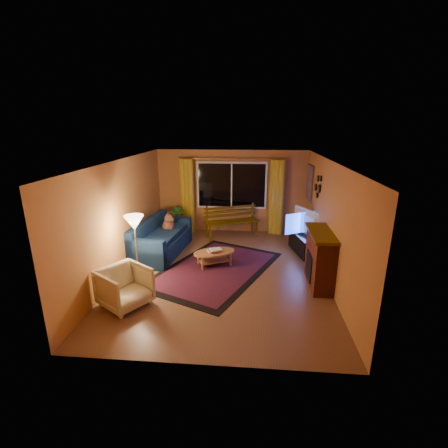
# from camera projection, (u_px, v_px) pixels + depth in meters

# --- Properties ---
(floor) EXTENTS (4.50, 6.00, 0.02)m
(floor) POSITION_uv_depth(u_px,v_px,m) (223.00, 272.00, 7.40)
(floor) COLOR brown
(floor) RESTS_ON ground
(ceiling) EXTENTS (4.50, 6.00, 0.02)m
(ceiling) POSITION_uv_depth(u_px,v_px,m) (223.00, 161.00, 6.65)
(ceiling) COLOR white
(ceiling) RESTS_ON ground
(wall_back) EXTENTS (4.50, 0.02, 2.50)m
(wall_back) POSITION_uv_depth(u_px,v_px,m) (232.00, 192.00, 9.89)
(wall_back) COLOR #C3783B
(wall_back) RESTS_ON ground
(wall_left) EXTENTS (0.02, 6.00, 2.50)m
(wall_left) POSITION_uv_depth(u_px,v_px,m) (122.00, 217.00, 7.22)
(wall_left) COLOR #C3783B
(wall_left) RESTS_ON ground
(wall_right) EXTENTS (0.02, 6.00, 2.50)m
(wall_right) POSITION_uv_depth(u_px,v_px,m) (329.00, 222.00, 6.84)
(wall_right) COLOR #C3783B
(wall_right) RESTS_ON ground
(window) EXTENTS (2.00, 0.02, 1.30)m
(window) POSITION_uv_depth(u_px,v_px,m) (232.00, 185.00, 9.77)
(window) COLOR black
(window) RESTS_ON wall_back
(curtain_rod) EXTENTS (3.20, 0.03, 0.03)m
(curtain_rod) POSITION_uv_depth(u_px,v_px,m) (232.00, 159.00, 9.49)
(curtain_rod) COLOR #BF8C3F
(curtain_rod) RESTS_ON wall_back
(curtain_left) EXTENTS (0.36, 0.36, 2.24)m
(curtain_left) POSITION_uv_depth(u_px,v_px,m) (187.00, 196.00, 9.92)
(curtain_left) COLOR gold
(curtain_left) RESTS_ON ground
(curtain_right) EXTENTS (0.36, 0.36, 2.24)m
(curtain_right) POSITION_uv_depth(u_px,v_px,m) (276.00, 197.00, 9.70)
(curtain_right) COLOR gold
(curtain_right) RESTS_ON ground
(bench) EXTENTS (1.65, 1.04, 0.48)m
(bench) POSITION_uv_depth(u_px,v_px,m) (232.00, 229.00, 9.60)
(bench) COLOR #4A3202
(bench) RESTS_ON ground
(potted_plant) EXTENTS (0.61, 0.61, 0.86)m
(potted_plant) POSITION_uv_depth(u_px,v_px,m) (177.00, 221.00, 9.78)
(potted_plant) COLOR #235B1E
(potted_plant) RESTS_ON ground
(sofa) EXTENTS (1.18, 2.27, 0.88)m
(sofa) POSITION_uv_depth(u_px,v_px,m) (162.00, 237.00, 8.36)
(sofa) COLOR #0F2241
(sofa) RESTS_ON ground
(dog) EXTENTS (0.36, 0.49, 0.52)m
(dog) POSITION_uv_depth(u_px,v_px,m) (168.00, 222.00, 8.74)
(dog) COLOR #9C593E
(dog) RESTS_ON sofa
(armchair) EXTENTS (1.06, 1.07, 0.81)m
(armchair) POSITION_uv_depth(u_px,v_px,m) (124.00, 285.00, 5.92)
(armchair) COLOR beige
(armchair) RESTS_ON ground
(floor_lamp) EXTENTS (0.30, 0.30, 1.46)m
(floor_lamp) POSITION_uv_depth(u_px,v_px,m) (136.00, 250.00, 6.73)
(floor_lamp) COLOR #BF8C3F
(floor_lamp) RESTS_ON ground
(rug) EXTENTS (3.23, 3.83, 0.02)m
(rug) POSITION_uv_depth(u_px,v_px,m) (215.00, 269.00, 7.51)
(rug) COLOR #5F0E0B
(rug) RESTS_ON ground
(coffee_table) EXTENTS (1.33, 1.33, 0.36)m
(coffee_table) POSITION_uv_depth(u_px,v_px,m) (214.00, 259.00, 7.67)
(coffee_table) COLOR #B0723B
(coffee_table) RESTS_ON ground
(tv_console) EXTENTS (0.64, 1.23, 0.49)m
(tv_console) POSITION_uv_depth(u_px,v_px,m) (303.00, 244.00, 8.42)
(tv_console) COLOR black
(tv_console) RESTS_ON ground
(television) EXTENTS (0.68, 1.09, 0.66)m
(television) POSITION_uv_depth(u_px,v_px,m) (305.00, 223.00, 8.25)
(television) COLOR black
(television) RESTS_ON tv_console
(fireplace) EXTENTS (0.40, 1.20, 1.10)m
(fireplace) POSITION_uv_depth(u_px,v_px,m) (320.00, 260.00, 6.69)
(fireplace) COLOR maroon
(fireplace) RESTS_ON ground
(mirror_cluster) EXTENTS (0.06, 0.60, 0.56)m
(mirror_cluster) POSITION_uv_depth(u_px,v_px,m) (317.00, 185.00, 7.92)
(mirror_cluster) COLOR black
(mirror_cluster) RESTS_ON wall_right
(painting) EXTENTS (0.04, 0.76, 0.96)m
(painting) POSITION_uv_depth(u_px,v_px,m) (310.00, 183.00, 9.06)
(painting) COLOR #C56915
(painting) RESTS_ON wall_right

